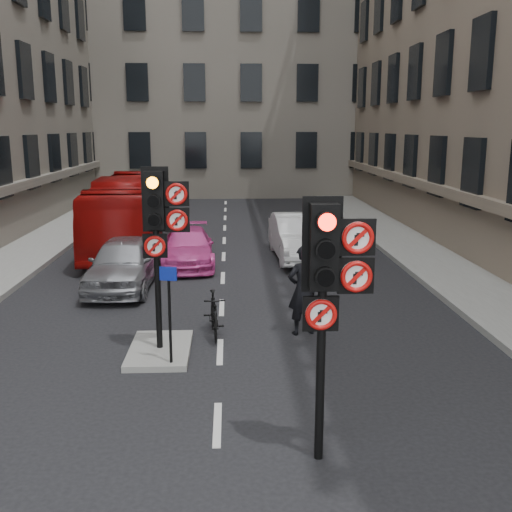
{
  "coord_description": "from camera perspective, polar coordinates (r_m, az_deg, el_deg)",
  "views": [
    {
      "loc": [
        0.21,
        -6.37,
        4.44
      ],
      "look_at": [
        0.59,
        2.09,
        2.6
      ],
      "focal_mm": 42.0,
      "sensor_mm": 36.0,
      "label": 1
    }
  ],
  "objects": [
    {
      "name": "bus_red",
      "position": [
        22.77,
        -12.08,
        4.11
      ],
      "size": [
        2.76,
        9.59,
        2.64
      ],
      "primitive_type": "imported",
      "rotation": [
        0.0,
        0.0,
        0.06
      ],
      "color": "#940C0A",
      "rests_on": "ground"
    },
    {
      "name": "centre_island",
      "position": [
        12.27,
        -9.13,
        -8.82
      ],
      "size": [
        1.2,
        2.0,
        0.12
      ],
      "primitive_type": "cube",
      "color": "gray",
      "rests_on": "ground"
    },
    {
      "name": "ground",
      "position": [
        7.77,
        -3.99,
        -22.62
      ],
      "size": [
        120.0,
        120.0,
        0.0
      ],
      "primitive_type": "plane",
      "color": "black",
      "rests_on": "ground"
    },
    {
      "name": "car_silver",
      "position": [
        17.05,
        -12.46,
        -0.65
      ],
      "size": [
        1.86,
        4.28,
        1.43
      ],
      "primitive_type": "imported",
      "rotation": [
        0.0,
        0.0,
        -0.04
      ],
      "color": "#939499",
      "rests_on": "ground"
    },
    {
      "name": "signal_near",
      "position": [
        7.7,
        7.02,
        -1.79
      ],
      "size": [
        0.91,
        0.4,
        3.58
      ],
      "color": "black",
      "rests_on": "ground"
    },
    {
      "name": "motorcycle",
      "position": [
        13.0,
        -4.04,
        -5.55
      ],
      "size": [
        0.59,
        1.6,
        0.94
      ],
      "primitive_type": "imported",
      "rotation": [
        0.0,
        0.0,
        0.09
      ],
      "color": "black",
      "rests_on": "ground"
    },
    {
      "name": "building_far",
      "position": [
        44.72,
        -3.0,
        19.38
      ],
      "size": [
        30.0,
        14.0,
        20.0
      ],
      "primitive_type": "cube",
      "color": "gray",
      "rests_on": "ground"
    },
    {
      "name": "info_sign",
      "position": [
        11.07,
        -8.26,
        -4.3
      ],
      "size": [
        0.32,
        0.12,
        1.84
      ],
      "rotation": [
        0.0,
        0.0,
        -0.21
      ],
      "color": "black",
      "rests_on": "centre_island"
    },
    {
      "name": "pavement_right",
      "position": [
        20.13,
        17.8,
        -0.85
      ],
      "size": [
        3.0,
        50.0,
        0.16
      ],
      "primitive_type": "cube",
      "color": "gray",
      "rests_on": "ground"
    },
    {
      "name": "signal_far",
      "position": [
        11.57,
        -9.15,
        3.47
      ],
      "size": [
        0.91,
        0.4,
        3.58
      ],
      "color": "black",
      "rests_on": "centre_island"
    },
    {
      "name": "car_pink",
      "position": [
        19.56,
        -6.51,
        0.82
      ],
      "size": [
        1.93,
        4.16,
        1.18
      ],
      "primitive_type": "imported",
      "rotation": [
        0.0,
        0.0,
        0.07
      ],
      "color": "#D33E94",
      "rests_on": "ground"
    },
    {
      "name": "motorcyclist",
      "position": [
        12.94,
        4.51,
        -3.25
      ],
      "size": [
        0.83,
        0.67,
        1.98
      ],
      "primitive_type": "imported",
      "rotation": [
        0.0,
        0.0,
        3.45
      ],
      "color": "black",
      "rests_on": "ground"
    },
    {
      "name": "car_white",
      "position": [
        20.45,
        4.06,
        1.83
      ],
      "size": [
        1.8,
        4.63,
        1.5
      ],
      "primitive_type": "imported",
      "rotation": [
        0.0,
        0.0,
        0.05
      ],
      "color": "silver",
      "rests_on": "ground"
    }
  ]
}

